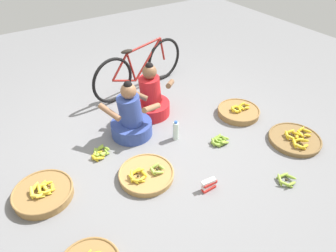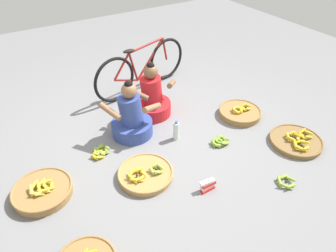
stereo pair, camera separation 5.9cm
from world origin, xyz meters
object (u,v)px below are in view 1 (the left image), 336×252
object	(u,v)px
banana_basket_back_right	(238,111)
loose_bananas_back_center	(100,153)
loose_bananas_near_vendor	(286,180)
water_bottle	(176,131)
bicycle_leaning	(140,68)
packet_carton_stack	(209,185)
vendor_woman_front	(131,119)
banana_basket_mid_left	(295,139)
vendor_woman_behind	(151,99)
loose_bananas_mid_right	(219,141)
banana_basket_back_left	(146,174)
banana_basket_front_center	(43,193)

from	to	relation	value
banana_basket_back_right	loose_bananas_back_center	distance (m)	1.97
loose_bananas_near_vendor	water_bottle	bearing A→B (deg)	114.93
bicycle_leaning	packet_carton_stack	distance (m)	2.25
vendor_woman_front	banana_basket_mid_left	size ratio (longest dim) A/B	1.20
vendor_woman_behind	banana_basket_mid_left	distance (m)	1.93
banana_basket_back_right	loose_bananas_mid_right	size ratio (longest dim) A/B	2.29
banana_basket_mid_left	water_bottle	size ratio (longest dim) A/B	2.40
vendor_woman_front	banana_basket_back_left	world-z (taller)	vendor_woman_front
bicycle_leaning	banana_basket_back_left	world-z (taller)	bicycle_leaning
loose_bananas_back_center	loose_bananas_mid_right	bearing A→B (deg)	-24.10
banana_basket_back_left	loose_bananas_near_vendor	xyz separation A→B (m)	(1.22, -0.87, -0.01)
banana_basket_back_right	loose_bananas_near_vendor	size ratio (longest dim) A/B	2.56
bicycle_leaning	banana_basket_back_right	world-z (taller)	bicycle_leaning
vendor_woman_front	banana_basket_mid_left	bearing A→B (deg)	-37.08
loose_bananas_back_center	water_bottle	bearing A→B (deg)	-13.99
banana_basket_front_center	loose_bananas_mid_right	distance (m)	2.08
banana_basket_mid_left	banana_basket_back_right	bearing A→B (deg)	102.66
banana_basket_mid_left	packet_carton_stack	size ratio (longest dim) A/B	3.60
banana_basket_mid_left	loose_bananas_mid_right	bearing A→B (deg)	148.76
banana_basket_back_right	water_bottle	bearing A→B (deg)	177.82
vendor_woman_front	loose_bananas_mid_right	size ratio (longest dim) A/B	3.02
vendor_woman_front	loose_bananas_back_center	distance (m)	0.56
loose_bananas_near_vendor	banana_basket_back_left	bearing A→B (deg)	144.33
loose_bananas_near_vendor	water_bottle	xyz separation A→B (m)	(-0.58, 1.25, 0.10)
loose_bananas_near_vendor	loose_bananas_back_center	size ratio (longest dim) A/B	0.88
vendor_woman_front	bicycle_leaning	xyz separation A→B (m)	(0.65, 0.94, 0.12)
vendor_woman_behind	banana_basket_front_center	xyz separation A→B (m)	(-1.67, -0.69, -0.19)
packet_carton_stack	water_bottle	bearing A→B (deg)	78.86
vendor_woman_front	banana_basket_front_center	distance (m)	1.31
banana_basket_back_left	loose_bananas_near_vendor	distance (m)	1.50
banana_basket_back_left	bicycle_leaning	bearing A→B (deg)	62.90
vendor_woman_behind	banana_basket_back_right	size ratio (longest dim) A/B	1.34
loose_bananas_back_center	loose_bananas_near_vendor	bearing A→B (deg)	-44.59
bicycle_leaning	banana_basket_back_right	bearing A→B (deg)	-59.51
packet_carton_stack	vendor_woman_behind	bearing A→B (deg)	82.77
vendor_woman_behind	bicycle_leaning	world-z (taller)	vendor_woman_behind
banana_basket_front_center	loose_bananas_near_vendor	world-z (taller)	banana_basket_front_center
vendor_woman_behind	packet_carton_stack	size ratio (longest dim) A/B	4.38
banana_basket_back_right	bicycle_leaning	bearing A→B (deg)	120.49
banana_basket_back_left	loose_bananas_mid_right	size ratio (longest dim) A/B	2.39
water_bottle	loose_bananas_back_center	bearing A→B (deg)	166.01
banana_basket_front_center	bicycle_leaning	bearing A→B (deg)	36.07
vendor_woman_behind	loose_bananas_mid_right	distance (m)	1.10
banana_basket_back_left	vendor_woman_front	bearing A→B (deg)	73.74
banana_basket_back_left	packet_carton_stack	xyz separation A→B (m)	(0.47, -0.50, 0.02)
vendor_woman_front	banana_basket_back_right	size ratio (longest dim) A/B	1.32
loose_bananas_near_vendor	loose_bananas_back_center	xyz separation A→B (m)	(-1.50, 1.48, 0.00)
bicycle_leaning	packet_carton_stack	xyz separation A→B (m)	(-0.40, -2.20, -0.30)
banana_basket_mid_left	loose_bananas_near_vendor	bearing A→B (deg)	-148.09
banana_basket_front_center	water_bottle	bearing A→B (deg)	1.59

